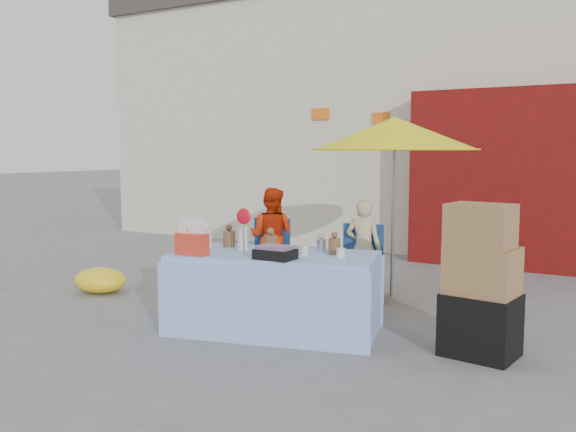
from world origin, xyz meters
The scene contains 10 objects.
ground centered at (0.00, 0.00, 0.00)m, with size 80.00×80.00×0.00m, color slate.
backdrop centered at (0.52, 7.52, 3.10)m, with size 14.00×8.00×7.80m.
market_table centered at (0.68, -0.28, 0.38)m, with size 2.11×1.34×1.18m.
chair_left centered at (-0.38, 1.30, 0.26)m, with size 0.54×0.53×0.85m.
chair_right centered at (0.87, 1.30, 0.26)m, with size 0.54×0.53×0.85m.
vendor_orange centered at (-0.38, 1.44, 0.62)m, with size 0.60×0.47×1.24m, color red.
vendor_beige centered at (0.87, 1.44, 0.58)m, with size 0.42×0.28×1.15m, color beige.
umbrella centered at (1.17, 1.59, 1.89)m, with size 1.90×1.90×2.09m.
box_stack centered at (2.52, -0.04, 0.59)m, with size 0.64×0.55×1.27m.
tarp_bundle centered at (-1.97, 0.06, 0.15)m, with size 0.67×0.54×0.30m, color yellow.
Camera 1 is at (3.56, -5.11, 1.69)m, focal length 38.00 mm.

